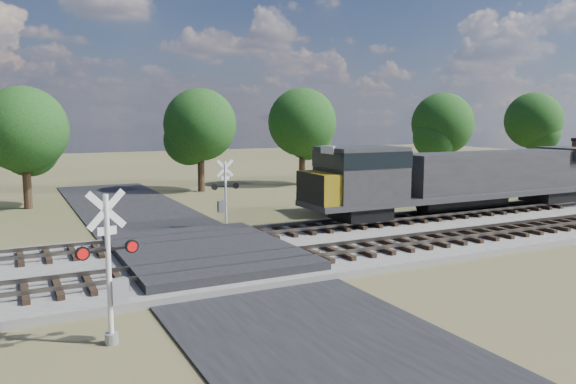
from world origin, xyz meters
TOP-DOWN VIEW (x-y plane):
  - ground at (0.00, 0.00)m, footprint 160.00×160.00m
  - ballast_bed at (10.00, 0.50)m, footprint 140.00×10.00m
  - road at (0.00, 0.00)m, footprint 7.00×60.00m
  - crossing_panel at (0.00, 0.50)m, footprint 7.00×9.00m
  - track_near at (3.12, -2.00)m, footprint 140.00×2.60m
  - track_far at (3.12, 3.00)m, footprint 140.00×2.60m
  - crossing_signal_near at (-4.97, -6.76)m, footprint 1.67×0.46m
  - crossing_signal_far at (3.07, 6.39)m, footprint 1.55×0.34m
  - equipment_shed at (11.93, 7.71)m, footprint 4.49×4.49m
  - treeline at (5.42, 21.07)m, footprint 79.39×9.33m

SIDE VIEW (x-z plane):
  - ground at x=0.00m, z-range 0.00..0.00m
  - road at x=0.00m, z-range 0.00..0.08m
  - ballast_bed at x=10.00m, z-range 0.00..0.30m
  - crossing_panel at x=0.00m, z-range 0.01..0.62m
  - track_near at x=3.12m, z-range 0.25..0.58m
  - track_far at x=3.12m, z-range 0.25..0.58m
  - equipment_shed at x=11.93m, z-range 0.02..2.68m
  - crossing_signal_far at x=3.07m, z-range -0.32..3.52m
  - crossing_signal_near at x=-4.97m, z-range -0.35..3.83m
  - treeline at x=5.42m, z-range 0.73..10.71m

